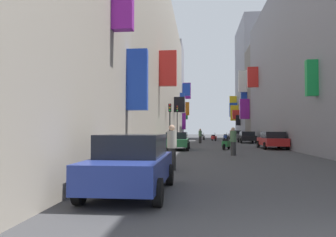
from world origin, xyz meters
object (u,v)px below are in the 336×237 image
at_px(parked_car_blue, 132,162).
at_px(parked_car_grey, 235,135).
at_px(scooter_red, 214,138).
at_px(parked_car_black, 247,137).
at_px(parked_car_green, 177,140).
at_px(traffic_light_near_corner, 177,117).
at_px(pedestrian_far_away, 233,141).
at_px(pedestrian_crossing, 172,147).
at_px(traffic_light_far_corner, 170,117).
at_px(scooter_orange, 241,137).
at_px(parked_car_red, 272,140).
at_px(pedestrian_near_left, 200,136).
at_px(scooter_silver, 202,137).
at_px(scooter_blue, 226,137).
at_px(scooter_green, 226,144).
at_px(pedestrian_near_right, 231,136).

height_order(parked_car_blue, parked_car_grey, parked_car_blue).
distance_m(parked_car_blue, scooter_red, 37.75).
bearing_deg(parked_car_black, scooter_red, 119.43).
height_order(parked_car_green, traffic_light_near_corner, traffic_light_near_corner).
height_order(parked_car_green, pedestrian_far_away, pedestrian_far_away).
bearing_deg(pedestrian_crossing, traffic_light_far_corner, 95.58).
bearing_deg(scooter_orange, traffic_light_near_corner, -134.58).
height_order(parked_car_red, scooter_orange, parked_car_red).
bearing_deg(traffic_light_near_corner, pedestrian_crossing, -86.49).
distance_m(parked_car_red, scooter_orange, 19.21).
relative_size(pedestrian_near_left, traffic_light_near_corner, 0.38).
relative_size(parked_car_green, scooter_red, 2.16).
bearing_deg(parked_car_black, scooter_orange, 88.04).
bearing_deg(parked_car_blue, parked_car_green, 90.31).
xyz_separation_m(scooter_silver, traffic_light_near_corner, (-2.95, -10.72, 2.56)).
relative_size(scooter_blue, traffic_light_near_corner, 0.42).
height_order(parked_car_blue, pedestrian_far_away, pedestrian_far_away).
relative_size(scooter_blue, pedestrian_far_away, 1.07).
xyz_separation_m(parked_car_green, scooter_orange, (7.68, 21.11, -0.27)).
bearing_deg(scooter_blue, pedestrian_near_left, -106.73).
relative_size(parked_car_red, parked_car_black, 1.13).
height_order(parked_car_green, traffic_light_far_corner, traffic_light_far_corner).
bearing_deg(scooter_green, parked_car_red, 20.70).
height_order(pedestrian_near_left, traffic_light_near_corner, traffic_light_near_corner).
xyz_separation_m(parked_car_grey, scooter_green, (-3.59, -26.96, -0.30)).
bearing_deg(pedestrian_far_away, parked_car_green, 125.78).
bearing_deg(scooter_red, parked_car_red, -77.56).
relative_size(parked_car_green, parked_car_grey, 0.98).
distance_m(scooter_green, scooter_red, 19.72).
height_order(parked_car_green, pedestrian_near_left, pedestrian_near_left).
relative_size(pedestrian_near_right, traffic_light_near_corner, 0.36).
distance_m(pedestrian_crossing, pedestrian_near_right, 29.59).
distance_m(pedestrian_near_left, pedestrian_far_away, 17.57).
relative_size(parked_car_blue, scooter_red, 2.06).
distance_m(pedestrian_far_away, traffic_light_far_corner, 10.36).
bearing_deg(pedestrian_crossing, scooter_blue, 82.31).
xyz_separation_m(parked_car_blue, scooter_green, (3.82, 17.84, -0.31)).
height_order(parked_car_green, scooter_blue, parked_car_green).
bearing_deg(pedestrian_near_right, traffic_light_far_corner, -117.92).
bearing_deg(traffic_light_far_corner, scooter_silver, 81.23).
height_order(pedestrian_near_right, traffic_light_near_corner, traffic_light_near_corner).
relative_size(pedestrian_far_away, traffic_light_far_corner, 0.44).
relative_size(parked_car_blue, traffic_light_near_corner, 0.90).
distance_m(scooter_green, scooter_blue, 25.05).
distance_m(scooter_green, pedestrian_near_left, 11.85).
xyz_separation_m(parked_car_grey, pedestrian_far_away, (-3.64, -32.76, 0.11)).
distance_m(scooter_silver, scooter_blue, 4.36).
distance_m(parked_car_red, parked_car_green, 8.02).
relative_size(scooter_orange, traffic_light_near_corner, 0.42).
xyz_separation_m(scooter_red, pedestrian_near_right, (2.07, -3.80, 0.33)).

